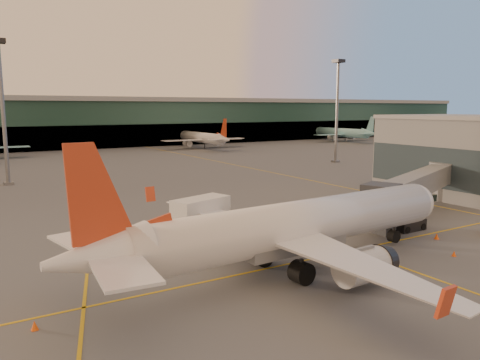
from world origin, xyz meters
TOP-DOWN VIEW (x-y plane):
  - ground at (0.00, 0.00)m, footprint 600.00×600.00m
  - taxi_markings at (-7.32, 44.49)m, footprint 100.12×173.00m
  - terminal at (0.00, 141.79)m, footprint 400.00×20.00m
  - gate_building at (41.93, 17.93)m, footprint 18.40×22.40m
  - mast_west_near at (-20.00, 66.00)m, footprint 2.40×2.40m
  - mast_east_near at (55.00, 62.00)m, footprint 2.40×2.40m
  - main_airplane at (-4.12, 3.41)m, footprint 38.61×34.79m
  - jet_bridge at (23.37, 11.75)m, footprint 27.87×13.54m
  - catering_truck at (-6.61, 14.91)m, footprint 6.58×4.30m
  - pushback_tug at (15.79, 7.35)m, footprint 3.87×2.15m
  - cone_nose at (15.28, 3.30)m, footprint 0.51×0.51m
  - cone_tail at (-24.11, 3.21)m, footprint 0.47×0.47m
  - cone_wing_left at (-4.37, 22.45)m, footprint 0.48×0.48m
  - cone_fwd at (11.62, -1.26)m, footprint 0.40×0.40m

SIDE VIEW (x-z plane):
  - ground at x=0.00m, z-range 0.00..0.00m
  - taxi_markings at x=-7.32m, z-range 0.00..0.01m
  - cone_fwd at x=11.62m, z-range -0.01..0.50m
  - cone_tail at x=-24.11m, z-range -0.01..0.59m
  - cone_wing_left at x=-4.37m, z-range -0.01..0.60m
  - cone_nose at x=15.28m, z-range -0.01..0.63m
  - pushback_tug at x=15.79m, z-range -0.19..1.79m
  - catering_truck at x=-6.61m, z-range 0.32..5.03m
  - main_airplane at x=-4.12m, z-range -2.04..9.61m
  - jet_bridge at x=23.37m, z-range 1.13..6.93m
  - gate_building at x=41.93m, z-range -0.01..12.59m
  - terminal at x=0.00m, z-range -0.04..17.56m
  - mast_west_near at x=-20.00m, z-range 2.06..27.66m
  - mast_east_near at x=55.00m, z-range 2.06..27.66m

